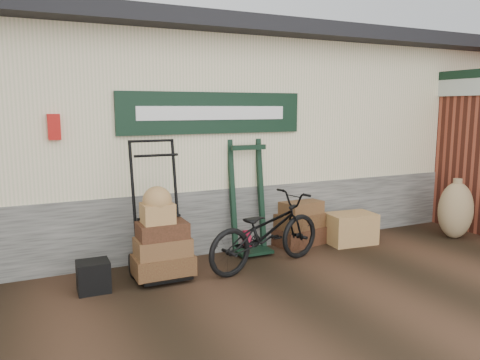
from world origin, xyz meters
name	(u,v)px	position (x,y,z in m)	size (l,w,h in m)	color
ground	(267,272)	(0.00, 0.00, 0.00)	(80.00, 80.00, 0.00)	black
station_building	(191,132)	(-0.01, 2.74, 1.61)	(14.40, 4.10, 3.20)	#4C4C47
brick_outbuilding	(459,147)	(4.70, 1.19, 1.30)	(1.71, 4.51, 2.62)	maroon
porter_trolley	(158,208)	(-1.23, 0.48, 0.84)	(0.84, 0.63, 1.68)	black
green_barrow	(248,197)	(0.17, 0.85, 0.79)	(0.57, 0.48, 1.58)	black
suitcase_stack	(299,223)	(1.01, 0.85, 0.33)	(0.74, 0.47, 0.66)	#331F10
wicker_hamper	(351,228)	(1.74, 0.55, 0.23)	(0.70, 0.46, 0.46)	#99663D
black_trunk	(93,276)	(-2.03, 0.28, 0.17)	(0.35, 0.30, 0.35)	black
bicycle	(266,227)	(0.09, 0.18, 0.52)	(1.78, 0.62, 1.04)	black
burlap_sack_left	(456,210)	(3.38, 0.08, 0.44)	(0.55, 0.46, 0.88)	olive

